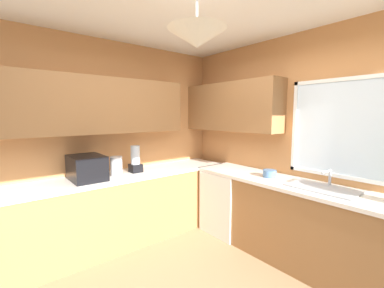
{
  "coord_description": "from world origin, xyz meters",
  "views": [
    {
      "loc": [
        1.47,
        -1.25,
        1.69
      ],
      "look_at": [
        -0.7,
        0.52,
        1.36
      ],
      "focal_mm": 23.6,
      "sensor_mm": 36.0,
      "label": 1
    }
  ],
  "objects_px": {
    "microwave": "(87,168)",
    "bowl": "(270,174)",
    "sink_assembly": "(323,188)",
    "kettle": "(116,166)",
    "blender_appliance": "(135,160)",
    "dishwasher": "(229,201)"
  },
  "relations": [
    {
      "from": "microwave",
      "to": "kettle",
      "type": "distance_m",
      "value": 0.36
    },
    {
      "from": "kettle",
      "to": "blender_appliance",
      "type": "distance_m",
      "value": 0.28
    },
    {
      "from": "bowl",
      "to": "blender_appliance",
      "type": "relative_size",
      "value": 0.45
    },
    {
      "from": "kettle",
      "to": "dishwasher",
      "type": "bearing_deg",
      "value": 65.48
    },
    {
      "from": "microwave",
      "to": "blender_appliance",
      "type": "distance_m",
      "value": 0.63
    },
    {
      "from": "bowl",
      "to": "blender_appliance",
      "type": "distance_m",
      "value": 1.74
    },
    {
      "from": "kettle",
      "to": "sink_assembly",
      "type": "distance_m",
      "value": 2.4
    },
    {
      "from": "sink_assembly",
      "to": "bowl",
      "type": "bearing_deg",
      "value": -179.48
    },
    {
      "from": "sink_assembly",
      "to": "bowl",
      "type": "relative_size",
      "value": 4.11
    },
    {
      "from": "microwave",
      "to": "kettle",
      "type": "bearing_deg",
      "value": 86.77
    },
    {
      "from": "microwave",
      "to": "bowl",
      "type": "height_order",
      "value": "microwave"
    },
    {
      "from": "bowl",
      "to": "blender_appliance",
      "type": "height_order",
      "value": "blender_appliance"
    },
    {
      "from": "microwave",
      "to": "sink_assembly",
      "type": "distance_m",
      "value": 2.65
    },
    {
      "from": "dishwasher",
      "to": "blender_appliance",
      "type": "relative_size",
      "value": 2.43
    },
    {
      "from": "microwave",
      "to": "kettle",
      "type": "height_order",
      "value": "microwave"
    },
    {
      "from": "sink_assembly",
      "to": "dishwasher",
      "type": "bearing_deg",
      "value": -178.4
    },
    {
      "from": "dishwasher",
      "to": "microwave",
      "type": "height_order",
      "value": "microwave"
    },
    {
      "from": "kettle",
      "to": "blender_appliance",
      "type": "height_order",
      "value": "blender_appliance"
    },
    {
      "from": "bowl",
      "to": "kettle",
      "type": "bearing_deg",
      "value": -131.78
    },
    {
      "from": "microwave",
      "to": "sink_assembly",
      "type": "height_order",
      "value": "microwave"
    },
    {
      "from": "sink_assembly",
      "to": "blender_appliance",
      "type": "xyz_separation_m",
      "value": [
        -1.94,
        -1.16,
        0.15
      ]
    },
    {
      "from": "microwave",
      "to": "bowl",
      "type": "distance_m",
      "value": 2.21
    }
  ]
}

